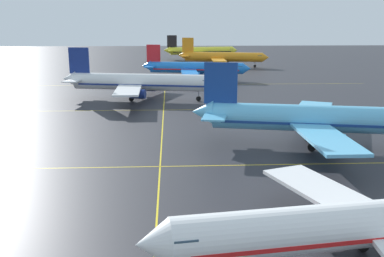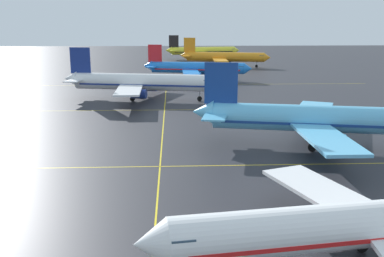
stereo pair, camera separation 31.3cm
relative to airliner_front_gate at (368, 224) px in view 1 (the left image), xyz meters
The scene contains 7 objects.
airliner_front_gate is the anchor object (origin of this frame).
airliner_second_row 34.19m from the airliner_front_gate, 76.92° to the left, with size 39.69×33.70×12.41m.
airliner_third_row 77.99m from the airliner_front_gate, 106.29° to the left, with size 38.96×33.13×12.16m.
airliner_far_left_stand 110.13m from the airliner_front_gate, 93.64° to the left, with size 34.63×29.41×10.82m.
airliner_far_right_stand 148.11m from the airliner_front_gate, 87.61° to the left, with size 36.37×30.91×11.40m.
airliner_distant_taxiway 184.15m from the airliner_front_gate, 90.01° to the left, with size 36.17×30.97×11.24m.
taxiway_markings 46.66m from the airliner_front_gate, 110.45° to the left, with size 118.42×162.54×0.01m.
Camera 1 is at (1.43, -20.09, 18.75)m, focal length 41.41 mm.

